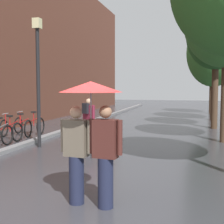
{
  "coord_description": "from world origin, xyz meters",
  "views": [
    {
      "loc": [
        2.41,
        -4.96,
        2.04
      ],
      "look_at": [
        0.28,
        3.06,
        1.35
      ],
      "focal_mm": 51.15,
      "sensor_mm": 36.0,
      "label": 1
    }
  ],
  "objects_px": {
    "street_tree_3": "(214,53)",
    "street_tree_4": "(212,58)",
    "parked_bicycle_5": "(29,125)",
    "pedestrian_walking_midground": "(89,120)",
    "street_tree_2": "(216,36)",
    "parked_bicycle_3": "(5,131)",
    "parked_bicycle_4": "(16,128)",
    "street_lamp_post": "(38,73)",
    "couple_under_umbrella": "(91,126)"
  },
  "relations": [
    {
      "from": "parked_bicycle_3",
      "to": "street_tree_2",
      "type": "bearing_deg",
      "value": 35.93
    },
    {
      "from": "street_tree_4",
      "to": "parked_bicycle_3",
      "type": "height_order",
      "value": "street_tree_4"
    },
    {
      "from": "parked_bicycle_3",
      "to": "parked_bicycle_5",
      "type": "bearing_deg",
      "value": 90.4
    },
    {
      "from": "street_tree_2",
      "to": "parked_bicycle_3",
      "type": "bearing_deg",
      "value": -144.07
    },
    {
      "from": "couple_under_umbrella",
      "to": "parked_bicycle_4",
      "type": "bearing_deg",
      "value": 130.44
    },
    {
      "from": "parked_bicycle_5",
      "to": "street_tree_2",
      "type": "bearing_deg",
      "value": 26.16
    },
    {
      "from": "pedestrian_walking_midground",
      "to": "parked_bicycle_3",
      "type": "bearing_deg",
      "value": -174.66
    },
    {
      "from": "street_tree_4",
      "to": "parked_bicycle_4",
      "type": "height_order",
      "value": "street_tree_4"
    },
    {
      "from": "street_tree_4",
      "to": "parked_bicycle_3",
      "type": "bearing_deg",
      "value": -119.32
    },
    {
      "from": "street_lamp_post",
      "to": "pedestrian_walking_midground",
      "type": "relative_size",
      "value": 2.64
    },
    {
      "from": "parked_bicycle_4",
      "to": "couple_under_umbrella",
      "type": "xyz_separation_m",
      "value": [
        5.16,
        -6.06,
        1.0
      ]
    },
    {
      "from": "parked_bicycle_5",
      "to": "pedestrian_walking_midground",
      "type": "bearing_deg",
      "value": -25.14
    },
    {
      "from": "parked_bicycle_4",
      "to": "parked_bicycle_5",
      "type": "relative_size",
      "value": 1.03
    },
    {
      "from": "couple_under_umbrella",
      "to": "street_tree_2",
      "type": "bearing_deg",
      "value": 76.72
    },
    {
      "from": "parked_bicycle_3",
      "to": "street_tree_4",
      "type": "bearing_deg",
      "value": 60.68
    },
    {
      "from": "parked_bicycle_4",
      "to": "street_lamp_post",
      "type": "relative_size",
      "value": 0.27
    },
    {
      "from": "parked_bicycle_3",
      "to": "parked_bicycle_5",
      "type": "xyz_separation_m",
      "value": [
        -0.01,
        1.77,
        0.0
      ]
    },
    {
      "from": "street_lamp_post",
      "to": "street_tree_4",
      "type": "bearing_deg",
      "value": 67.67
    },
    {
      "from": "street_tree_3",
      "to": "street_tree_4",
      "type": "distance_m",
      "value": 4.4
    },
    {
      "from": "parked_bicycle_3",
      "to": "pedestrian_walking_midground",
      "type": "distance_m",
      "value": 3.19
    },
    {
      "from": "street_tree_2",
      "to": "street_lamp_post",
      "type": "bearing_deg",
      "value": -132.89
    },
    {
      "from": "street_tree_2",
      "to": "couple_under_umbrella",
      "type": "height_order",
      "value": "street_tree_2"
    },
    {
      "from": "street_tree_4",
      "to": "parked_bicycle_4",
      "type": "relative_size",
      "value": 5.11
    },
    {
      "from": "parked_bicycle_5",
      "to": "parked_bicycle_4",
      "type": "bearing_deg",
      "value": -94.18
    },
    {
      "from": "parked_bicycle_3",
      "to": "pedestrian_walking_midground",
      "type": "height_order",
      "value": "pedestrian_walking_midground"
    },
    {
      "from": "pedestrian_walking_midground",
      "to": "street_tree_3",
      "type": "bearing_deg",
      "value": 63.56
    },
    {
      "from": "street_tree_2",
      "to": "parked_bicycle_4",
      "type": "xyz_separation_m",
      "value": [
        -7.7,
        -4.68,
        -3.95
      ]
    },
    {
      "from": "street_lamp_post",
      "to": "parked_bicycle_4",
      "type": "bearing_deg",
      "value": 139.15
    },
    {
      "from": "street_tree_3",
      "to": "street_tree_2",
      "type": "bearing_deg",
      "value": -91.23
    },
    {
      "from": "street_lamp_post",
      "to": "couple_under_umbrella",
      "type": "bearing_deg",
      "value": -53.41
    },
    {
      "from": "street_tree_2",
      "to": "street_tree_3",
      "type": "relative_size",
      "value": 1.0
    },
    {
      "from": "street_tree_4",
      "to": "parked_bicycle_5",
      "type": "xyz_separation_m",
      "value": [
        -7.8,
        -12.1,
        -3.65
      ]
    },
    {
      "from": "street_tree_2",
      "to": "street_lamp_post",
      "type": "height_order",
      "value": "street_tree_2"
    },
    {
      "from": "street_tree_3",
      "to": "street_lamp_post",
      "type": "height_order",
      "value": "street_tree_3"
    },
    {
      "from": "street_tree_4",
      "to": "street_tree_3",
      "type": "bearing_deg",
      "value": -91.13
    },
    {
      "from": "street_tree_4",
      "to": "couple_under_umbrella",
      "type": "xyz_separation_m",
      "value": [
        -2.71,
        -19.09,
        -2.66
      ]
    },
    {
      "from": "street_tree_3",
      "to": "pedestrian_walking_midground",
      "type": "height_order",
      "value": "street_tree_3"
    },
    {
      "from": "parked_bicycle_5",
      "to": "couple_under_umbrella",
      "type": "distance_m",
      "value": 8.71
    },
    {
      "from": "street_tree_4",
      "to": "parked_bicycle_5",
      "type": "relative_size",
      "value": 5.29
    },
    {
      "from": "parked_bicycle_3",
      "to": "couple_under_umbrella",
      "type": "xyz_separation_m",
      "value": [
        5.08,
        -5.22,
        1.0
      ]
    },
    {
      "from": "street_tree_4",
      "to": "parked_bicycle_5",
      "type": "height_order",
      "value": "street_tree_4"
    },
    {
      "from": "parked_bicycle_3",
      "to": "parked_bicycle_4",
      "type": "relative_size",
      "value": 0.97
    },
    {
      "from": "street_tree_3",
      "to": "parked_bicycle_5",
      "type": "bearing_deg",
      "value": -135.05
    },
    {
      "from": "street_tree_4",
      "to": "parked_bicycle_4",
      "type": "distance_m",
      "value": 15.66
    },
    {
      "from": "street_tree_4",
      "to": "street_lamp_post",
      "type": "relative_size",
      "value": 1.39
    },
    {
      "from": "street_tree_3",
      "to": "street_tree_4",
      "type": "bearing_deg",
      "value": 88.87
    },
    {
      "from": "street_tree_4",
      "to": "street_tree_2",
      "type": "bearing_deg",
      "value": -91.18
    },
    {
      "from": "parked_bicycle_4",
      "to": "pedestrian_walking_midground",
      "type": "distance_m",
      "value": 3.3
    },
    {
      "from": "couple_under_umbrella",
      "to": "pedestrian_walking_midground",
      "type": "distance_m",
      "value": 5.87
    },
    {
      "from": "street_tree_2",
      "to": "parked_bicycle_3",
      "type": "height_order",
      "value": "street_tree_2"
    }
  ]
}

